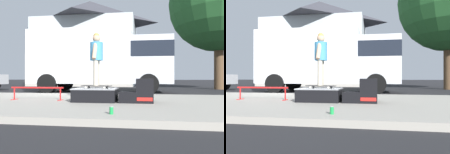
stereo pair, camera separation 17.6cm
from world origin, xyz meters
The scene contains 10 objects.
ground_plane centered at (0.00, 0.00, 0.00)m, with size 140.00×140.00×0.00m, color black.
sidewalk_slab centered at (0.00, -3.00, 0.06)m, with size 50.00×5.00×0.12m, color gray.
skate_box centered at (2.12, -3.17, 0.30)m, with size 1.10×0.78×0.34m.
kicker_ramp centered at (3.24, -3.17, 0.36)m, with size 0.82×0.71×0.58m.
grind_rail centered at (0.47, -3.06, 0.39)m, with size 1.49×0.28×0.35m.
skateboard centered at (2.15, -3.16, 0.51)m, with size 0.80×0.32×0.07m.
skater_kid centered at (2.15, -3.16, 1.32)m, with size 0.33×0.70×1.35m.
soda_can centered at (2.82, -5.05, 0.18)m, with size 0.07×0.07×0.13m.
box_truck centered at (1.22, 2.20, 1.70)m, with size 6.91×2.63×3.05m.
house_behind centered at (-2.03, 12.51, 4.24)m, with size 9.54×8.22×8.40m.
Camera 1 is at (3.35, -8.61, 0.72)m, focal length 34.91 mm.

